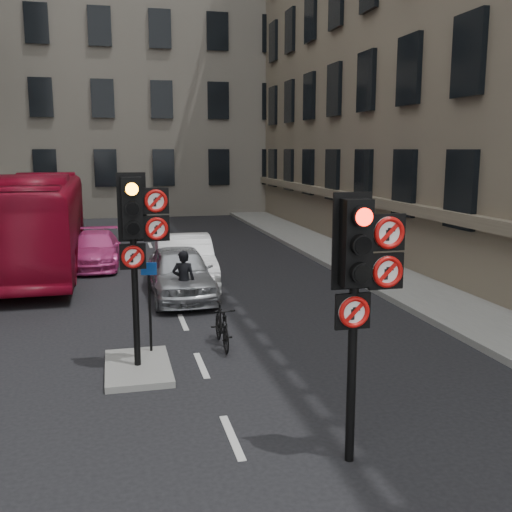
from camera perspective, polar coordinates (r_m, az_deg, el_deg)
name	(u,v)px	position (r m, az deg, el deg)	size (l,w,h in m)	color
pavement_right	(385,272)	(20.34, 12.21, -1.50)	(3.00, 50.00, 0.16)	gray
centre_island	(138,368)	(11.64, -11.18, -10.40)	(1.20, 2.00, 0.12)	gray
building_far	(129,62)	(44.33, -12.04, 17.58)	(30.00, 14.00, 20.00)	gray
signal_near	(361,271)	(7.69, 9.99, -1.44)	(0.91, 0.40, 3.58)	black
signal_far	(138,228)	(11.00, -11.20, 2.62)	(0.91, 0.40, 3.58)	black
car_silver	(180,272)	(16.82, -7.24, -1.56)	(1.69, 4.21, 1.43)	#9A9DA1
car_white	(184,261)	(18.25, -6.83, -0.48)	(1.61, 4.62, 1.52)	silver
car_pink	(95,249)	(21.89, -15.08, 0.60)	(1.70, 4.19, 1.22)	#D83F8F
bus_red	(37,222)	(22.01, -20.17, 3.06)	(2.74, 11.69, 3.26)	maroon
motorcycle	(222,325)	(12.64, -3.27, -6.62)	(0.44, 1.55, 0.93)	black
motorcyclist	(184,281)	(15.33, -6.90, -2.39)	(0.58, 0.38, 1.59)	black
info_sign	(150,294)	(12.00, -10.11, -3.59)	(0.31, 0.12, 1.81)	black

